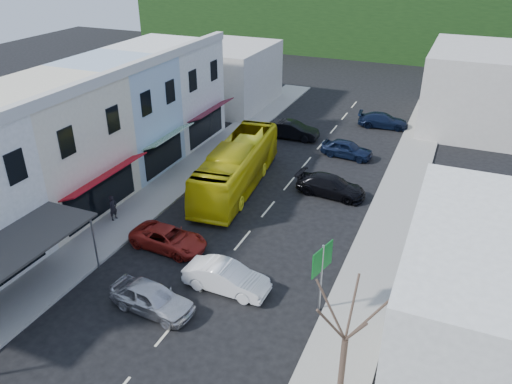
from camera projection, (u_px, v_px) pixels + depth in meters
name	position (u px, v px, depth m)	size (l,w,h in m)	color
ground	(210.00, 279.00, 25.60)	(120.00, 120.00, 0.00)	black
sidewalk_left	(183.00, 176.00, 36.34)	(3.00, 52.00, 0.15)	gray
sidewalk_right	(391.00, 217.00, 31.12)	(3.00, 52.00, 0.15)	gray
shopfront_row	(72.00, 139.00, 32.18)	(8.25, 30.00, 8.00)	beige
distant_block_left	(228.00, 76.00, 50.43)	(8.00, 10.00, 6.00)	#B7B2A8
distant_block_right	(474.00, 88.00, 44.66)	(8.00, 12.00, 7.00)	#B7B2A8
hillside	(399.00, 0.00, 76.15)	(80.00, 26.00, 14.00)	black
bus	(237.00, 167.00, 34.22)	(2.50, 11.60, 3.10)	yellow
car_silver	(152.00, 298.00, 23.22)	(1.80, 4.40, 1.40)	silver
car_white	(226.00, 278.00, 24.58)	(1.80, 4.40, 1.40)	silver
car_red	(168.00, 237.00, 27.86)	(1.90, 4.60, 1.40)	maroon
car_black_near	(331.00, 186.00, 33.57)	(1.84, 4.50, 1.40)	black
car_navy_mid	(347.00, 149.00, 39.32)	(1.80, 4.40, 1.40)	black
car_black_far	(292.00, 131.00, 42.91)	(1.80, 4.40, 1.40)	black
car_navy_far	(383.00, 120.00, 45.40)	(1.84, 4.50, 1.40)	black
pedestrian_left	(113.00, 207.00, 30.32)	(0.60, 0.40, 1.70)	black
direction_sign	(321.00, 279.00, 22.69)	(0.61, 1.63, 3.64)	#075718
street_tree	(345.00, 340.00, 17.41)	(2.09, 2.09, 6.36)	#36271E
traffic_signal	(422.00, 92.00, 46.96)	(0.76, 1.11, 5.03)	black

